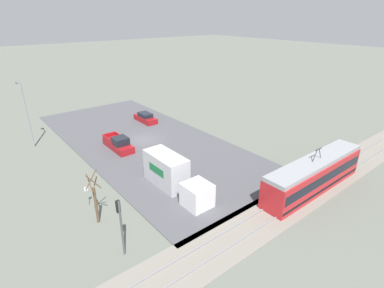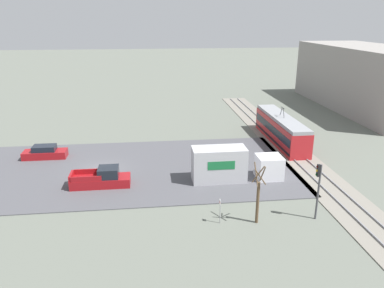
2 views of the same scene
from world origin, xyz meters
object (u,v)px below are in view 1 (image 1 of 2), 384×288
sedan_car_0 (145,118)px  street_tree (95,200)px  pickup_truck (118,144)px  light_rail_tram (314,175)px  traffic_light_pole (120,220)px  street_lamp_near_crossing (26,111)px  box_truck (173,175)px  no_parking_sign (87,194)px

sedan_car_0 → street_tree: size_ratio=0.97×
pickup_truck → light_rail_tram: bearing=117.1°
traffic_light_pole → street_lamp_near_crossing: (0.40, -25.43, 1.86)m
traffic_light_pole → street_lamp_near_crossing: bearing=-89.1°
street_tree → traffic_light_pole: bearing=90.2°
box_truck → traffic_light_pole: (8.06, 4.99, 1.42)m
traffic_light_pole → light_rail_tram: bearing=168.5°
pickup_truck → street_lamp_near_crossing: (8.50, -8.06, 4.13)m
light_rail_tram → pickup_truck: light_rail_tram is taller
box_truck → no_parking_sign: bearing=-18.3°
street_lamp_near_crossing → pickup_truck: bearing=136.5°
street_tree → no_parking_sign: (-0.24, -2.86, -0.98)m
light_rail_tram → street_lamp_near_crossing: 35.25m
pickup_truck → traffic_light_pole: 19.30m
box_truck → street_tree: 8.10m
box_truck → traffic_light_pole: size_ratio=1.91×
pickup_truck → street_lamp_near_crossing: 12.42m
light_rail_tram → street_tree: street_tree is taller
box_truck → street_tree: size_ratio=1.80×
street_tree → street_lamp_near_crossing: bearing=-88.9°
light_rail_tram → pickup_truck: (10.86, -21.22, -0.92)m
sedan_car_0 → street_lamp_near_crossing: size_ratio=0.56×
pickup_truck → no_parking_sign: (7.88, 9.79, 0.49)m
sedan_car_0 → traffic_light_pole: (16.41, 24.57, 2.35)m
sedan_car_0 → street_tree: (16.43, 19.85, 1.55)m
light_rail_tram → street_lamp_near_crossing: size_ratio=1.59×
sedan_car_0 → street_lamp_near_crossing: (16.81, -0.86, 4.22)m
sedan_car_0 → street_lamp_near_crossing: street_lamp_near_crossing is taller
pickup_truck → street_lamp_near_crossing: bearing=-43.5°
traffic_light_pole → no_parking_sign: bearing=-91.7°
pickup_truck → traffic_light_pole: bearing=65.0°
light_rail_tram → box_truck: 14.04m
street_lamp_near_crossing → no_parking_sign: size_ratio=4.20×
light_rail_tram → street_tree: (18.98, -8.57, 0.54)m
box_truck → traffic_light_pole: bearing=31.7°
pickup_truck → street_tree: street_tree is taller
sedan_car_0 → street_lamp_near_crossing: 17.36m
street_tree → street_lamp_near_crossing: 20.89m
pickup_truck → no_parking_sign: bearing=51.2°
traffic_light_pole → no_parking_sign: (-0.23, -7.58, -1.78)m
no_parking_sign → street_tree: bearing=85.2°
street_tree → light_rail_tram: bearing=155.7°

